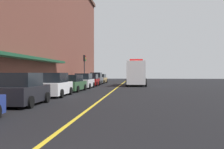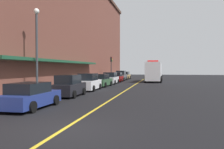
{
  "view_description": "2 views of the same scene",
  "coord_description": "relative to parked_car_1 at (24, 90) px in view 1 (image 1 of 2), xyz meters",
  "views": [
    {
      "loc": [
        2.37,
        -3.83,
        1.79
      ],
      "look_at": [
        -0.74,
        29.45,
        1.62
      ],
      "focal_mm": 41.92,
      "sensor_mm": 36.0,
      "label": 1
    },
    {
      "loc": [
        3.72,
        -8.83,
        2.38
      ],
      "look_at": [
        -2.87,
        23.2,
        1.51
      ],
      "focal_mm": 38.59,
      "sensor_mm": 36.0,
      "label": 2
    }
  ],
  "objects": [
    {
      "name": "ground_plane",
      "position": [
        3.9,
        14.8,
        -0.84
      ],
      "size": [
        112.0,
        112.0,
        0.0
      ],
      "primitive_type": "plane",
      "color": "black"
    },
    {
      "name": "parked_car_6",
      "position": [
        -0.11,
        27.4,
        0.03
      ],
      "size": [
        1.99,
        4.23,
        1.89
      ],
      "rotation": [
        0.0,
        0.0,
        1.57
      ],
      "color": "#595B60",
      "rests_on": "ground"
    },
    {
      "name": "lane_center_stripe",
      "position": [
        3.9,
        14.8,
        -0.84
      ],
      "size": [
        0.16,
        70.0,
        0.01
      ],
      "primitive_type": "cube",
      "color": "gold",
      "rests_on": "ground"
    },
    {
      "name": "parked_car_5",
      "position": [
        0.04,
        21.94,
        -0.07
      ],
      "size": [
        2.04,
        4.25,
        1.64
      ],
      "rotation": [
        0.0,
        0.0,
        1.58
      ],
      "color": "maroon",
      "rests_on": "ground"
    },
    {
      "name": "parked_car_1",
      "position": [
        0.0,
        0.0,
        0.0
      ],
      "size": [
        2.05,
        4.24,
        1.81
      ],
      "rotation": [
        0.0,
        0.0,
        1.6
      ],
      "color": "black",
      "rests_on": "ground"
    },
    {
      "name": "sidewalk_left",
      "position": [
        -2.3,
        14.8,
        -0.77
      ],
      "size": [
        2.4,
        70.0,
        0.15
      ],
      "primitive_type": "cube",
      "color": "#9E9B93",
      "rests_on": "ground"
    },
    {
      "name": "traffic_light_near",
      "position": [
        -1.39,
        24.07,
        2.31
      ],
      "size": [
        0.38,
        0.36,
        4.3
      ],
      "color": "#232326",
      "rests_on": "sidewalk_left"
    },
    {
      "name": "parked_car_2",
      "position": [
        -0.03,
        5.69,
        0.0
      ],
      "size": [
        2.06,
        4.59,
        1.82
      ],
      "rotation": [
        0.0,
        0.0,
        1.59
      ],
      "color": "silver",
      "rests_on": "ground"
    },
    {
      "name": "parking_meter_1",
      "position": [
        -1.45,
        28.45,
        0.22
      ],
      "size": [
        0.14,
        0.18,
        1.33
      ],
      "color": "#4C4C51",
      "rests_on": "sidewalk_left"
    },
    {
      "name": "parked_car_3",
      "position": [
        -0.06,
        11.2,
        -0.07
      ],
      "size": [
        2.25,
        4.75,
        1.63
      ],
      "rotation": [
        0.0,
        0.0,
        1.53
      ],
      "color": "#2D5133",
      "rests_on": "ground"
    },
    {
      "name": "brick_building_left",
      "position": [
        -8.92,
        13.8,
        7.99
      ],
      "size": [
        12.0,
        64.0,
        17.65
      ],
      "color": "brown",
      "rests_on": "ground"
    },
    {
      "name": "box_truck",
      "position": [
        6.33,
        23.42,
        0.89
      ],
      "size": [
        2.93,
        8.22,
        3.64
      ],
      "rotation": [
        0.0,
        0.0,
        -1.6
      ],
      "color": "silver",
      "rests_on": "ground"
    },
    {
      "name": "parking_meter_0",
      "position": [
        -1.45,
        4.18,
        0.22
      ],
      "size": [
        0.14,
        0.18,
        1.33
      ],
      "color": "#4C4C51",
      "rests_on": "sidewalk_left"
    },
    {
      "name": "parked_car_7",
      "position": [
        -0.11,
        32.62,
        -0.07
      ],
      "size": [
        2.06,
        4.85,
        1.64
      ],
      "rotation": [
        0.0,
        0.0,
        1.55
      ],
      "color": "#A5844C",
      "rests_on": "ground"
    },
    {
      "name": "parked_car_4",
      "position": [
        0.04,
        16.69,
        -0.02
      ],
      "size": [
        2.07,
        4.3,
        1.76
      ],
      "rotation": [
        0.0,
        0.0,
        1.56
      ],
      "color": "silver",
      "rests_on": "ground"
    }
  ]
}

